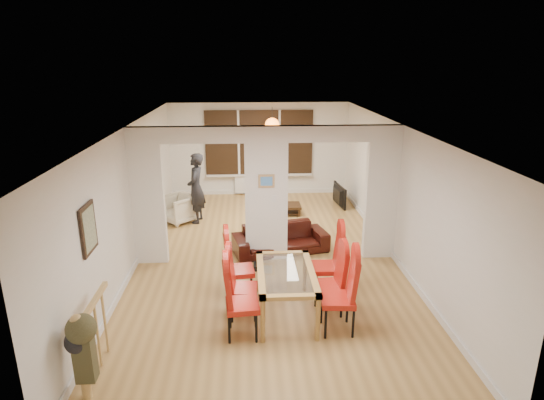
{
  "coord_description": "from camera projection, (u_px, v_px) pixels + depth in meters",
  "views": [
    {
      "loc": [
        -0.36,
        -8.16,
        3.76
      ],
      "look_at": [
        0.14,
        0.6,
        1.01
      ],
      "focal_mm": 30.0,
      "sensor_mm": 36.0,
      "label": 1
    }
  ],
  "objects": [
    {
      "name": "room_walls",
      "position": [
        266.0,
        195.0,
        8.53
      ],
      "size": [
        5.0,
        9.0,
        2.6
      ],
      "primitive_type": null,
      "color": "silver",
      "rests_on": "floor"
    },
    {
      "name": "bowl",
      "position": [
        278.0,
        204.0,
        11.35
      ],
      "size": [
        0.21,
        0.21,
        0.05
      ],
      "primitive_type": "imported",
      "color": "#311E10",
      "rests_on": "coffee_table"
    },
    {
      "name": "dining_chair_ra",
      "position": [
        338.0,
        294.0,
        6.4
      ],
      "size": [
        0.5,
        0.5,
        1.17
      ],
      "primitive_type": null,
      "rotation": [
        0.0,
        0.0,
        -0.08
      ],
      "color": "#B11D12",
      "rests_on": "floor"
    },
    {
      "name": "sofa",
      "position": [
        281.0,
        239.0,
        9.16
      ],
      "size": [
        2.0,
        1.15,
        0.55
      ],
      "primitive_type": "imported",
      "rotation": [
        0.0,
        0.0,
        0.23
      ],
      "color": "black",
      "rests_on": "floor"
    },
    {
      "name": "dining_chair_lb",
      "position": [
        243.0,
        284.0,
        6.79
      ],
      "size": [
        0.45,
        0.45,
        1.06
      ],
      "primitive_type": null,
      "rotation": [
        0.0,
        0.0,
        -0.07
      ],
      "color": "#B11D12",
      "rests_on": "floor"
    },
    {
      "name": "pillar_photo",
      "position": [
        266.0,
        181.0,
        8.35
      ],
      "size": [
        0.3,
        0.03,
        0.25
      ],
      "primitive_type": "cube",
      "color": "#4C8CD8",
      "rests_on": "divider_wall"
    },
    {
      "name": "radiator",
      "position": [
        259.0,
        184.0,
        13.02
      ],
      "size": [
        1.4,
        0.08,
        0.5
      ],
      "primitive_type": "cube",
      "color": "white",
      "rests_on": "floor"
    },
    {
      "name": "person",
      "position": [
        196.0,
        188.0,
        10.68
      ],
      "size": [
        0.64,
        0.45,
        1.67
      ],
      "primitive_type": "imported",
      "rotation": [
        0.0,
        0.0,
        -1.66
      ],
      "color": "black",
      "rests_on": "floor"
    },
    {
      "name": "armchair",
      "position": [
        179.0,
        209.0,
        10.83
      ],
      "size": [
        1.01,
        1.01,
        0.66
      ],
      "primitive_type": "imported",
      "rotation": [
        0.0,
        0.0,
        -0.81
      ],
      "color": "beige",
      "rests_on": "floor"
    },
    {
      "name": "bay_window_blinds",
      "position": [
        259.0,
        143.0,
        12.7
      ],
      "size": [
        3.0,
        0.08,
        1.8
      ],
      "primitive_type": "cube",
      "color": "black",
      "rests_on": "room_walls"
    },
    {
      "name": "bottle",
      "position": [
        270.0,
        199.0,
        11.32
      ],
      "size": [
        0.07,
        0.07,
        0.29
      ],
      "primitive_type": "cylinder",
      "color": "#143F19",
      "rests_on": "coffee_table"
    },
    {
      "name": "dining_chair_rb",
      "position": [
        329.0,
        281.0,
        6.89
      ],
      "size": [
        0.46,
        0.46,
        1.05
      ],
      "primitive_type": null,
      "rotation": [
        0.0,
        0.0,
        0.09
      ],
      "color": "#B11D12",
      "rests_on": "floor"
    },
    {
      "name": "coffee_table",
      "position": [
        279.0,
        209.0,
        11.41
      ],
      "size": [
        1.14,
        0.66,
        0.25
      ],
      "primitive_type": null,
      "rotation": [
        0.0,
        0.0,
        0.11
      ],
      "color": "#311E10",
      "rests_on": "floor"
    },
    {
      "name": "dining_chair_lc",
      "position": [
        240.0,
        266.0,
        7.35
      ],
      "size": [
        0.49,
        0.49,
        1.1
      ],
      "primitive_type": null,
      "rotation": [
        0.0,
        0.0,
        0.12
      ],
      "color": "#B11D12",
      "rests_on": "floor"
    },
    {
      "name": "shoes",
      "position": [
        253.0,
        266.0,
        8.47
      ],
      "size": [
        0.23,
        0.25,
        0.1
      ],
      "primitive_type": null,
      "color": "black",
      "rests_on": "floor"
    },
    {
      "name": "dining_table",
      "position": [
        286.0,
        293.0,
        6.89
      ],
      "size": [
        0.86,
        1.53,
        0.72
      ],
      "primitive_type": null,
      "color": "#A87C3E",
      "rests_on": "floor"
    },
    {
      "name": "pendant_light",
      "position": [
        272.0,
        125.0,
        11.44
      ],
      "size": [
        0.36,
        0.36,
        0.36
      ],
      "primitive_type": "sphere",
      "color": "orange",
      "rests_on": "room_walls"
    },
    {
      "name": "wall_poster",
      "position": [
        88.0,
        229.0,
        6.02
      ],
      "size": [
        0.04,
        0.52,
        0.67
      ],
      "primitive_type": "cube",
      "color": "gray",
      "rests_on": "room_walls"
    },
    {
      "name": "dining_chair_rc",
      "position": [
        326.0,
        262.0,
        7.42
      ],
      "size": [
        0.47,
        0.47,
        1.14
      ],
      "primitive_type": null,
      "rotation": [
        0.0,
        0.0,
        -0.03
      ],
      "color": "#B11D12",
      "rests_on": "floor"
    },
    {
      "name": "dining_chair_la",
      "position": [
        242.0,
        300.0,
        6.29
      ],
      "size": [
        0.49,
        0.49,
        1.13
      ],
      "primitive_type": null,
      "rotation": [
        0.0,
        0.0,
        0.09
      ],
      "color": "#B11D12",
      "rests_on": "floor"
    },
    {
      "name": "television",
      "position": [
        336.0,
        195.0,
        12.05
      ],
      "size": [
        0.97,
        0.23,
        0.55
      ],
      "primitive_type": "imported",
      "rotation": [
        0.0,
        0.0,
        1.68
      ],
      "color": "black",
      "rests_on": "floor"
    },
    {
      "name": "floor",
      "position": [
        267.0,
        258.0,
        8.92
      ],
      "size": [
        5.0,
        9.0,
        0.01
      ],
      "primitive_type": "cube",
      "color": "#AD8245",
      "rests_on": "ground"
    },
    {
      "name": "stair_newel",
      "position": [
        96.0,
        331.0,
        5.58
      ],
      "size": [
        0.4,
        1.2,
        1.1
      ],
      "primitive_type": null,
      "color": "tan",
      "rests_on": "floor"
    },
    {
      "name": "divider_wall",
      "position": [
        266.0,
        195.0,
        8.53
      ],
      "size": [
        5.0,
        0.18,
        2.6
      ],
      "primitive_type": "cube",
      "color": "white",
      "rests_on": "floor"
    }
  ]
}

